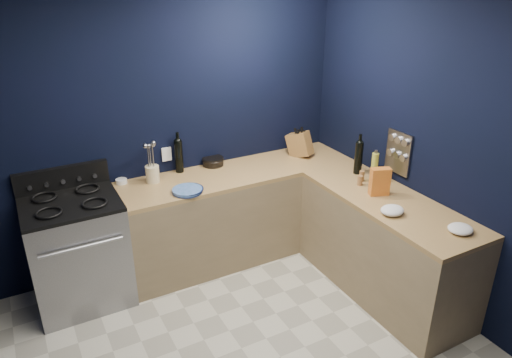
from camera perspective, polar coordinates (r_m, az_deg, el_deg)
wall_back at (r=4.44m, az=-11.04°, el=5.70°), size 3.50×0.02×2.60m
wall_right at (r=4.00m, az=22.69°, el=2.14°), size 0.02×3.50×2.60m
cab_back at (r=4.70m, az=-1.99°, el=-4.31°), size 2.30×0.63×0.86m
top_back at (r=4.51m, az=-2.07°, el=0.72°), size 2.30×0.63×0.04m
cab_right at (r=4.32m, az=15.17°, el=-8.05°), size 0.63×1.67×0.86m
top_right at (r=4.10m, az=15.84°, el=-2.72°), size 0.63×1.67×0.04m
gas_range at (r=4.32m, az=-20.58°, el=-8.39°), size 0.76×0.66×0.92m
oven_door at (r=4.06m, az=-19.82°, el=-10.69°), size 0.59×0.02×0.42m
cooktop at (r=4.09m, az=-21.54°, el=-2.75°), size 0.76×0.66×0.03m
backguard at (r=4.33m, az=-22.34°, el=0.10°), size 0.76×0.06×0.20m
spice_panel at (r=4.35m, az=16.79°, el=3.07°), size 0.02×0.28×0.38m
wall_outlet at (r=4.49m, az=-10.74°, el=2.96°), size 0.09×0.02×0.13m
plate_stack at (r=4.11m, az=-8.29°, el=-1.39°), size 0.32×0.32×0.03m
ramekin at (r=4.40m, az=-15.92°, el=-0.26°), size 0.11×0.11×0.04m
utensil_crock at (r=4.34m, az=-12.37°, el=0.59°), size 0.15×0.15×0.15m
wine_bottle_back at (r=4.48m, az=-9.29°, el=2.71°), size 0.08×0.08×0.31m
lemon_basket at (r=4.64m, az=-5.20°, el=2.13°), size 0.25×0.25×0.08m
knife_block at (r=4.85m, az=5.28°, el=4.17°), size 0.25×0.31×0.30m
wine_bottle_right at (r=4.49m, az=12.25°, el=2.48°), size 0.09×0.09×0.31m
oil_bottle at (r=4.38m, az=14.08°, el=1.41°), size 0.07×0.07×0.26m
spice_jar_near at (r=4.38m, az=12.62°, el=0.36°), size 0.05×0.05×0.10m
spice_jar_far at (r=4.29m, az=12.43°, el=-0.18°), size 0.06×0.06×0.09m
crouton_bag at (r=4.12m, az=14.70°, el=-0.30°), size 0.18×0.13×0.24m
towel_front at (r=3.86m, az=16.10°, el=-3.65°), size 0.23×0.21×0.07m
towel_end at (r=3.77m, az=23.42°, el=-5.54°), size 0.21×0.20×0.06m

